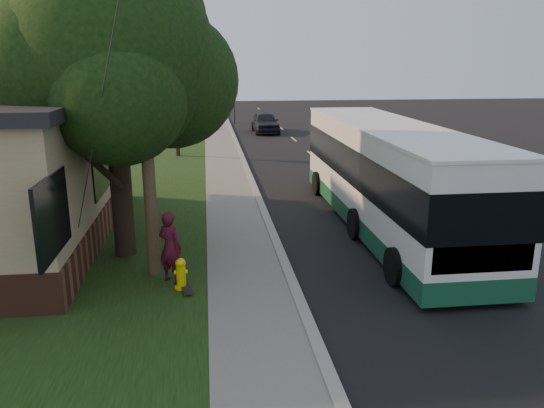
{
  "coord_description": "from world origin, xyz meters",
  "views": [
    {
      "loc": [
        -1.92,
        -11.53,
        5.17
      ],
      "look_at": [
        -0.25,
        1.92,
        1.5
      ],
      "focal_mm": 35.0,
      "sensor_mm": 36.0,
      "label": 1
    }
  ],
  "objects_px": {
    "bare_tree_near": "(176,118)",
    "distant_car": "(265,122)",
    "dumpster": "(1,225)",
    "fire_hydrant": "(181,274)",
    "bare_tree_far": "(191,104)",
    "utility_pole": "(143,85)",
    "leafy_tree": "(114,61)",
    "skateboarder": "(170,247)",
    "skateboard_main": "(186,287)",
    "transit_bus": "(388,174)",
    "traffic_signal": "(234,85)"
  },
  "relations": [
    {
      "from": "traffic_signal",
      "to": "skateboarder",
      "type": "relative_size",
      "value": 3.19
    },
    {
      "from": "leafy_tree",
      "to": "traffic_signal",
      "type": "bearing_deg",
      "value": 81.53
    },
    {
      "from": "bare_tree_near",
      "to": "distant_car",
      "type": "bearing_deg",
      "value": 58.52
    },
    {
      "from": "utility_pole",
      "to": "leafy_tree",
      "type": "relative_size",
      "value": 1.16
    },
    {
      "from": "leafy_tree",
      "to": "bare_tree_far",
      "type": "relative_size",
      "value": 1.94
    },
    {
      "from": "traffic_signal",
      "to": "transit_bus",
      "type": "xyz_separation_m",
      "value": [
        3.19,
        -29.84,
        -1.41
      ]
    },
    {
      "from": "fire_hydrant",
      "to": "leafy_tree",
      "type": "height_order",
      "value": "leafy_tree"
    },
    {
      "from": "traffic_signal",
      "to": "dumpster",
      "type": "bearing_deg",
      "value": -105.25
    },
    {
      "from": "skateboarder",
      "to": "distant_car",
      "type": "relative_size",
      "value": 0.38
    },
    {
      "from": "bare_tree_near",
      "to": "traffic_signal",
      "type": "xyz_separation_m",
      "value": [
        4.0,
        16.0,
        1.01
      ]
    },
    {
      "from": "fire_hydrant",
      "to": "bare_tree_near",
      "type": "height_order",
      "value": "bare_tree_near"
    },
    {
      "from": "skateboard_main",
      "to": "distant_car",
      "type": "relative_size",
      "value": 0.19
    },
    {
      "from": "traffic_signal",
      "to": "bare_tree_near",
      "type": "bearing_deg",
      "value": -104.04
    },
    {
      "from": "skateboarder",
      "to": "skateboard_main",
      "type": "height_order",
      "value": "skateboarder"
    },
    {
      "from": "skateboard_main",
      "to": "skateboarder",
      "type": "bearing_deg",
      "value": 122.32
    },
    {
      "from": "leafy_tree",
      "to": "transit_bus",
      "type": "relative_size",
      "value": 0.64
    },
    {
      "from": "bare_tree_near",
      "to": "bare_tree_far",
      "type": "distance_m",
      "value": 12.01
    },
    {
      "from": "utility_pole",
      "to": "bare_tree_near",
      "type": "relative_size",
      "value": 2.11
    },
    {
      "from": "leafy_tree",
      "to": "bare_tree_far",
      "type": "bearing_deg",
      "value": 87.55
    },
    {
      "from": "utility_pole",
      "to": "distant_car",
      "type": "bearing_deg",
      "value": 77.84
    },
    {
      "from": "skateboard_main",
      "to": "dumpster",
      "type": "distance_m",
      "value": 6.5
    },
    {
      "from": "leafy_tree",
      "to": "bare_tree_far",
      "type": "xyz_separation_m",
      "value": [
        1.17,
        27.35,
        -3.16
      ]
    },
    {
      "from": "fire_hydrant",
      "to": "distant_car",
      "type": "height_order",
      "value": "distant_car"
    },
    {
      "from": "skateboard_main",
      "to": "dumpster",
      "type": "height_order",
      "value": "dumpster"
    },
    {
      "from": "bare_tree_near",
      "to": "transit_bus",
      "type": "distance_m",
      "value": 15.6
    },
    {
      "from": "traffic_signal",
      "to": "skateboarder",
      "type": "distance_m",
      "value": 33.79
    },
    {
      "from": "utility_pole",
      "to": "transit_bus",
      "type": "xyz_separation_m",
      "value": [
        6.99,
        3.16,
        -2.88
      ]
    },
    {
      "from": "bare_tree_far",
      "to": "utility_pole",
      "type": "bearing_deg",
      "value": -90.6
    },
    {
      "from": "dumpster",
      "to": "leafy_tree",
      "type": "bearing_deg",
      "value": -15.59
    },
    {
      "from": "fire_hydrant",
      "to": "skateboarder",
      "type": "relative_size",
      "value": 0.43
    },
    {
      "from": "bare_tree_far",
      "to": "distant_car",
      "type": "distance_m",
      "value": 6.04
    },
    {
      "from": "leafy_tree",
      "to": "skateboarder",
      "type": "relative_size",
      "value": 4.52
    },
    {
      "from": "bare_tree_near",
      "to": "transit_bus",
      "type": "bearing_deg",
      "value": -62.56
    },
    {
      "from": "bare_tree_far",
      "to": "skateboarder",
      "type": "distance_m",
      "value": 29.57
    },
    {
      "from": "skateboarder",
      "to": "dumpster",
      "type": "distance_m",
      "value": 5.88
    },
    {
      "from": "bare_tree_near",
      "to": "distant_car",
      "type": "relative_size",
      "value": 0.96
    },
    {
      "from": "fire_hydrant",
      "to": "utility_pole",
      "type": "distance_m",
      "value": 4.37
    },
    {
      "from": "bare_tree_near",
      "to": "distant_car",
      "type": "xyz_separation_m",
      "value": [
        5.95,
        9.72,
        -1.39
      ]
    },
    {
      "from": "distant_car",
      "to": "dumpster",
      "type": "bearing_deg",
      "value": -114.06
    },
    {
      "from": "fire_hydrant",
      "to": "transit_bus",
      "type": "xyz_separation_m",
      "value": [
        6.29,
        4.16,
        1.32
      ]
    },
    {
      "from": "bare_tree_far",
      "to": "skateboarder",
      "type": "bearing_deg",
      "value": -89.71
    },
    {
      "from": "bare_tree_near",
      "to": "distant_car",
      "type": "height_order",
      "value": "bare_tree_near"
    },
    {
      "from": "utility_pole",
      "to": "skateboarder",
      "type": "relative_size",
      "value": 5.25
    },
    {
      "from": "fire_hydrant",
      "to": "bare_tree_far",
      "type": "relative_size",
      "value": 0.18
    },
    {
      "from": "traffic_signal",
      "to": "skateboard_main",
      "type": "bearing_deg",
      "value": -95.03
    },
    {
      "from": "leafy_tree",
      "to": "bare_tree_far",
      "type": "height_order",
      "value": "leafy_tree"
    },
    {
      "from": "bare_tree_near",
      "to": "dumpster",
      "type": "xyz_separation_m",
      "value": [
        -4.28,
        -14.35,
        -1.47
      ]
    },
    {
      "from": "leafy_tree",
      "to": "traffic_signal",
      "type": "relative_size",
      "value": 1.42
    },
    {
      "from": "fire_hydrant",
      "to": "distant_car",
      "type": "xyz_separation_m",
      "value": [
        5.05,
        27.72,
        0.33
      ]
    },
    {
      "from": "bare_tree_far",
      "to": "transit_bus",
      "type": "bearing_deg",
      "value": -75.49
    }
  ]
}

